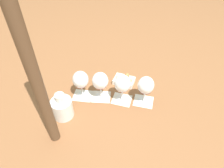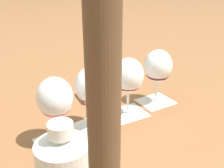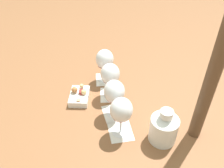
{
  "view_description": "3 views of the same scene",
  "coord_description": "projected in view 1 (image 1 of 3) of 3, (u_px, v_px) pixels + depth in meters",
  "views": [
    {
      "loc": [
        -0.27,
        -0.83,
        0.92
      ],
      "look_at": [
        0.0,
        -0.0,
        0.12
      ],
      "focal_mm": 32.0,
      "sensor_mm": 36.0,
      "label": 1
    },
    {
      "loc": [
        -0.69,
        -0.34,
        0.47
      ],
      "look_at": [
        0.0,
        -0.0,
        0.12
      ],
      "focal_mm": 45.0,
      "sensor_mm": 36.0,
      "label": 2
    },
    {
      "loc": [
        -0.69,
        0.53,
        0.83
      ],
      "look_at": [
        0.0,
        -0.0,
        0.12
      ],
      "focal_mm": 38.0,
      "sensor_mm": 36.0,
      "label": 3
    }
  ],
  "objects": [
    {
      "name": "wine_glass_1",
      "position": [
        100.0,
        82.0,
        1.19
      ],
      "size": [
        0.1,
        0.1,
        0.19
      ],
      "color": "white",
      "rests_on": "tasting_card_1"
    },
    {
      "name": "snack_dish",
      "position": [
        124.0,
        80.0,
        1.36
      ],
      "size": [
        0.16,
        0.16,
        0.07
      ],
      "color": "white",
      "rests_on": "ground_plane"
    },
    {
      "name": "ceramic_vase",
      "position": [
        62.0,
        107.0,
        1.12
      ],
      "size": [
        0.12,
        0.12,
        0.17
      ],
      "color": "white",
      "rests_on": "ground_plane"
    },
    {
      "name": "wine_glass_2",
      "position": [
        122.0,
        85.0,
        1.17
      ],
      "size": [
        0.1,
        0.1,
        0.19
      ],
      "color": "white",
      "rests_on": "tasting_card_2"
    },
    {
      "name": "wine_glass_3",
      "position": [
        146.0,
        86.0,
        1.16
      ],
      "size": [
        0.1,
        0.1,
        0.19
      ],
      "color": "white",
      "rests_on": "tasting_card_3"
    },
    {
      "name": "wine_glass_0",
      "position": [
        81.0,
        81.0,
        1.2
      ],
      "size": [
        0.1,
        0.1,
        0.19
      ],
      "color": "white",
      "rests_on": "tasting_card_0"
    },
    {
      "name": "ground_plane",
      "position": [
        111.0,
        98.0,
        1.27
      ],
      "size": [
        8.0,
        8.0,
        0.0
      ],
      "primitive_type": "plane",
      "color": "brown"
    },
    {
      "name": "umbrella_pole",
      "position": [
        30.0,
        63.0,
        0.73
      ],
      "size": [
        0.05,
        0.05,
        0.97
      ],
      "color": "brown",
      "rests_on": "ground_plane"
    },
    {
      "name": "tasting_card_0",
      "position": [
        83.0,
        95.0,
        1.28
      ],
      "size": [
        0.15,
        0.15,
        0.0
      ],
      "color": "silver",
      "rests_on": "ground_plane"
    },
    {
      "name": "tasting_card_2",
      "position": [
        122.0,
        99.0,
        1.26
      ],
      "size": [
        0.16,
        0.15,
        0.0
      ],
      "color": "silver",
      "rests_on": "ground_plane"
    },
    {
      "name": "tasting_card_3",
      "position": [
        143.0,
        101.0,
        1.25
      ],
      "size": [
        0.16,
        0.15,
        0.0
      ],
      "color": "silver",
      "rests_on": "ground_plane"
    },
    {
      "name": "tasting_card_1",
      "position": [
        101.0,
        97.0,
        1.27
      ],
      "size": [
        0.15,
        0.14,
        0.0
      ],
      "color": "silver",
      "rests_on": "ground_plane"
    }
  ]
}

